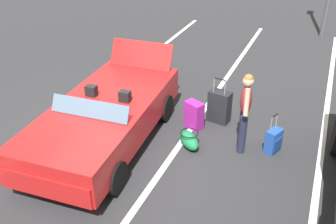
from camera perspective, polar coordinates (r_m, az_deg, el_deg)
ground_plane at (r=7.87m, az=-9.24°, el=-4.64°), size 80.00×80.00×0.00m
lot_line_near at (r=8.55m, az=-16.62°, el=-2.54°), size 18.00×0.12×0.01m
lot_line_mid at (r=7.32m, az=0.27°, el=-7.20°), size 18.00×0.12×0.01m
lot_line_far at (r=6.97m, az=21.63°, el=-12.06°), size 18.00×0.12×0.01m
convertible_car at (r=7.41m, az=-10.31°, el=-1.69°), size 4.31×2.07×1.51m
suitcase_large_black at (r=8.39m, az=7.87°, el=0.82°), size 0.37×0.52×1.09m
suitcase_medium_bright at (r=8.13m, az=4.01°, el=-0.48°), size 0.38×0.46×0.62m
suitcase_small_carryon at (r=7.67m, az=15.83°, el=-4.27°), size 0.39×0.32×0.83m
duffel_bag at (r=7.59m, az=3.23°, el=-4.28°), size 0.66×0.67×0.34m
traveler_person at (r=7.24m, az=11.69°, el=0.46°), size 0.60×0.29×1.65m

